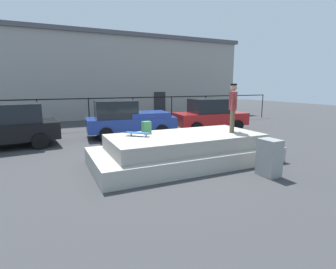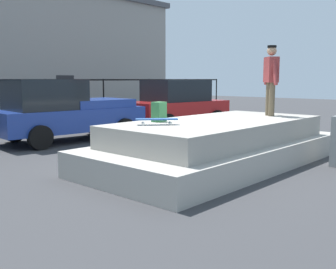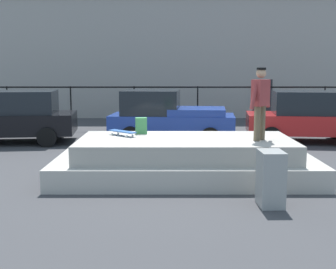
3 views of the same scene
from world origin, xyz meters
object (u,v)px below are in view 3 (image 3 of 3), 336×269
(car_red_sedan_far, at_px, (307,117))
(skateboarder, at_px, (262,99))
(skateboard, at_px, (124,132))
(backpack, at_px, (143,126))
(car_blue_pickup_mid, at_px, (170,116))
(car_black_hatchback_near, at_px, (14,115))
(utility_box, at_px, (273,179))

(car_red_sedan_far, bearing_deg, skateboarder, -116.97)
(skateboard, distance_m, backpack, 0.57)
(backpack, xyz_separation_m, car_blue_pickup_mid, (0.67, 4.41, -0.25))
(backpack, bearing_deg, car_black_hatchback_near, -49.23)
(backpack, relative_size, car_black_hatchback_near, 0.09)
(skateboard, height_order, backpack, backpack)
(car_black_hatchback_near, height_order, utility_box, car_black_hatchback_near)
(skateboarder, relative_size, backpack, 4.06)
(skateboard, relative_size, car_black_hatchback_near, 0.16)
(utility_box, bearing_deg, skateboarder, 83.59)
(car_blue_pickup_mid, relative_size, car_red_sedan_far, 1.06)
(utility_box, bearing_deg, car_red_sedan_far, 66.65)
(skateboarder, relative_size, utility_box, 1.57)
(skateboard, distance_m, car_blue_pickup_mid, 4.90)
(skateboarder, bearing_deg, car_blue_pickup_mid, 111.00)
(skateboarder, height_order, car_black_hatchback_near, skateboarder)
(car_black_hatchback_near, distance_m, car_red_sedan_far, 10.22)
(backpack, xyz_separation_m, utility_box, (2.60, -2.91, -0.62))
(car_black_hatchback_near, height_order, car_red_sedan_far, car_black_hatchback_near)
(skateboard, distance_m, car_red_sedan_far, 7.55)
(car_black_hatchback_near, distance_m, car_blue_pickup_mid, 5.41)
(backpack, distance_m, car_red_sedan_far, 6.99)
(car_black_hatchback_near, bearing_deg, skateboard, -46.53)
(skateboard, bearing_deg, backpack, 39.08)
(car_blue_pickup_mid, bearing_deg, utility_box, -75.24)
(car_black_hatchback_near, relative_size, car_red_sedan_far, 1.06)
(skateboard, relative_size, utility_box, 0.70)
(car_black_hatchback_near, xyz_separation_m, car_red_sedan_far, (10.22, 0.15, -0.05))
(backpack, bearing_deg, utility_box, 124.05)
(skateboarder, relative_size, car_black_hatchback_near, 0.37)
(skateboarder, height_order, car_red_sedan_far, skateboarder)
(backpack, height_order, car_blue_pickup_mid, car_blue_pickup_mid)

